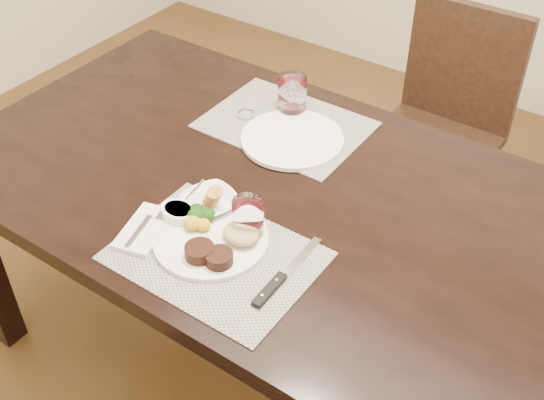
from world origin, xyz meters
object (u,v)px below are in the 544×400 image
Objects in this scene: cracker_bowl at (210,202)px; far_plate at (292,139)px; wine_glass_near at (248,221)px; steak_knife at (277,282)px; dinner_plate at (214,239)px; chair_far at (444,118)px.

cracker_bowl is 0.59× the size of far_plate.
cracker_bowl is 1.68× the size of wine_glass_near.
wine_glass_near is 0.35× the size of far_plate.
wine_glass_near reaches higher than steak_knife.
dinner_plate is 0.09m from wine_glass_near.
dinner_plate is at bearing -94.86° from chair_far.
cracker_bowl is (-0.09, 0.10, 0.00)m from dinner_plate.
wine_glass_near is 0.41m from far_plate.
cracker_bowl is at bearing 156.58° from steak_knife.
chair_far is 3.47× the size of steak_knife.
chair_far reaches higher than wine_glass_near.
dinner_plate reaches higher than far_plate.
cracker_bowl reaches higher than steak_knife.
chair_far is 3.08× the size of far_plate.
dinner_plate is 0.13m from cracker_bowl.
chair_far is 8.74× the size of wine_glass_near.
dinner_plate is at bearing -79.82° from far_plate.
chair_far is 1.22m from dinner_plate.
chair_far reaches higher than cracker_bowl.
dinner_plate is 0.94× the size of far_plate.
dinner_plate is 1.59× the size of cracker_bowl.
far_plate is at bearing 108.17° from dinner_plate.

